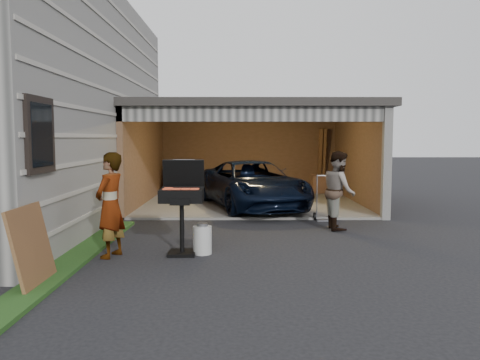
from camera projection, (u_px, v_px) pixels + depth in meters
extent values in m
plane|color=black|center=(216.00, 257.00, 7.67)|extent=(80.00, 80.00, 0.00)
cube|color=#193814|center=(55.00, 273.00, 6.67)|extent=(0.50, 8.00, 0.06)
cube|color=#605E59|center=(251.00, 202.00, 14.15)|extent=(6.50, 6.00, 0.06)
cube|color=brown|center=(249.00, 155.00, 16.94)|extent=(6.50, 0.15, 2.70)
cube|color=brown|center=(356.00, 158.00, 14.04)|extent=(0.15, 6.00, 2.70)
cube|color=brown|center=(145.00, 158.00, 14.02)|extent=(0.15, 6.00, 2.70)
cube|color=#2D2B28|center=(251.00, 110.00, 13.90)|extent=(6.80, 6.30, 0.20)
cube|color=#474744|center=(254.00, 114.00, 11.01)|extent=(6.50, 0.16, 0.36)
cube|color=silver|center=(253.00, 113.00, 12.22)|extent=(6.00, 2.40, 0.06)
cube|color=#474744|center=(387.00, 164.00, 11.10)|extent=(0.20, 0.18, 2.70)
cube|color=brown|center=(176.00, 185.00, 16.30)|extent=(0.60, 0.50, 0.50)
cube|color=brown|center=(176.00, 172.00, 16.26)|extent=(0.50, 0.45, 0.45)
cube|color=brown|center=(320.00, 184.00, 16.22)|extent=(0.55, 0.50, 0.60)
cube|color=brown|center=(322.00, 159.00, 16.74)|extent=(0.24, 0.43, 2.20)
imported|color=black|center=(252.00, 186.00, 12.80)|extent=(3.35, 4.98, 1.27)
imported|color=#9BA5C3|center=(110.00, 205.00, 7.63)|extent=(0.58, 0.73, 1.73)
imported|color=#49211C|center=(339.00, 190.00, 10.00)|extent=(0.65, 0.83, 1.68)
cube|color=black|center=(182.00, 253.00, 7.87)|extent=(0.45, 0.45, 0.05)
cylinder|color=black|center=(182.00, 226.00, 7.83)|extent=(0.08, 0.08, 0.91)
cube|color=black|center=(182.00, 195.00, 7.78)|extent=(0.71, 0.50, 0.22)
cube|color=#59595B|center=(182.00, 190.00, 7.77)|extent=(0.65, 0.43, 0.02)
cube|color=black|center=(184.00, 174.00, 8.06)|extent=(0.71, 0.13, 0.50)
cylinder|color=silver|center=(202.00, 240.00, 7.90)|extent=(0.33, 0.33, 0.47)
cube|color=brown|center=(32.00, 247.00, 6.12)|extent=(0.27, 0.97, 1.07)
cube|color=slate|center=(324.00, 220.00, 11.07)|extent=(0.36, 0.24, 0.04)
cylinder|color=black|center=(314.00, 216.00, 11.17)|extent=(0.05, 0.18, 0.18)
cylinder|color=black|center=(331.00, 216.00, 11.19)|extent=(0.05, 0.18, 0.18)
cylinder|color=slate|center=(317.00, 197.00, 11.13)|extent=(0.03, 0.03, 1.06)
cylinder|color=slate|center=(330.00, 197.00, 11.14)|extent=(0.03, 0.03, 1.06)
cylinder|color=slate|center=(324.00, 176.00, 11.09)|extent=(0.31, 0.04, 0.03)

